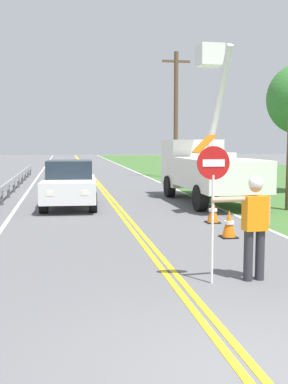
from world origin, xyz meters
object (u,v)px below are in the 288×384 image
(flagger_worker, at_px, (254,221))
(oncoming_sedan_nearest, at_px, (70,185))
(stop_sign_paddle, at_px, (213,183))
(traffic_cone_mid, at_px, (213,212))
(utility_pole_mid, at_px, (176,113))
(utility_bucket_truck, at_px, (206,166))
(traffic_cone_lead, at_px, (229,224))

(flagger_worker, xyz_separation_m, oncoming_sedan_nearest, (-3.02, 9.82, -0.21))
(flagger_worker, xyz_separation_m, stop_sign_paddle, (-0.77, -0.06, 0.66))
(stop_sign_paddle, bearing_deg, traffic_cone_mid, 72.28)
(utility_pole_mid, xyz_separation_m, traffic_cone_mid, (-2.87, -17.12, -3.87))
(stop_sign_paddle, xyz_separation_m, traffic_cone_mid, (1.87, 5.84, -1.37))
(utility_bucket_truck, height_order, traffic_cone_mid, utility_bucket_truck)
(stop_sign_paddle, height_order, traffic_cone_mid, stop_sign_paddle)
(flagger_worker, relative_size, utility_bucket_truck, 0.27)
(flagger_worker, bearing_deg, oncoming_sedan_nearest, 107.10)
(stop_sign_paddle, bearing_deg, traffic_cone_lead, 66.50)
(flagger_worker, bearing_deg, stop_sign_paddle, -175.59)
(stop_sign_paddle, bearing_deg, utility_bucket_truck, 73.88)
(flagger_worker, height_order, utility_bucket_truck, utility_bucket_truck)
(utility_pole_mid, relative_size, traffic_cone_lead, 11.49)
(traffic_cone_lead, distance_m, traffic_cone_mid, 2.18)
(utility_bucket_truck, height_order, oncoming_sedan_nearest, utility_bucket_truck)
(stop_sign_paddle, xyz_separation_m, utility_bucket_truck, (3.10, 10.73, -0.28))
(oncoming_sedan_nearest, bearing_deg, flagger_worker, -72.90)
(utility_bucket_truck, bearing_deg, traffic_cone_lead, -102.02)
(oncoming_sedan_nearest, xyz_separation_m, traffic_cone_mid, (4.12, -4.04, -0.50))
(utility_bucket_truck, bearing_deg, flagger_worker, -102.34)
(oncoming_sedan_nearest, relative_size, traffic_cone_mid, 5.98)
(utility_bucket_truck, distance_m, traffic_cone_mid, 5.16)
(stop_sign_paddle, height_order, utility_bucket_truck, utility_bucket_truck)
(stop_sign_paddle, distance_m, traffic_cone_lead, 4.24)
(traffic_cone_mid, bearing_deg, traffic_cone_lead, -97.06)
(utility_bucket_truck, height_order, traffic_cone_lead, utility_bucket_truck)
(oncoming_sedan_nearest, xyz_separation_m, traffic_cone_lead, (3.85, -6.21, -0.50))
(utility_bucket_truck, height_order, utility_pole_mid, utility_pole_mid)
(flagger_worker, distance_m, traffic_cone_lead, 3.78)
(traffic_cone_lead, xyz_separation_m, traffic_cone_mid, (0.27, 2.16, 0.00))
(utility_bucket_truck, bearing_deg, utility_pole_mid, 82.37)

